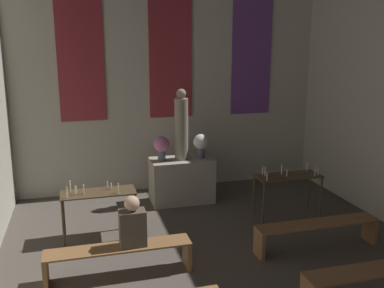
{
  "coord_description": "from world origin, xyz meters",
  "views": [
    {
      "loc": [
        -1.98,
        0.65,
        3.16
      ],
      "look_at": [
        0.0,
        7.9,
        1.38
      ],
      "focal_mm": 40.0,
      "sensor_mm": 36.0,
      "label": 1
    }
  ],
  "objects_px": {
    "pew_back_right": "(317,230)",
    "statue": "(181,127)",
    "candle_rack_left": "(98,198)",
    "flower_vase_right": "(201,143)",
    "candle_rack_right": "(288,181)",
    "person_seated": "(133,224)",
    "altar": "(182,180)",
    "flower_vase_left": "(161,146)",
    "pew_third_right": "(379,277)",
    "pew_back_left": "(119,254)"
  },
  "relations": [
    {
      "from": "candle_rack_right",
      "to": "pew_back_right",
      "type": "bearing_deg",
      "value": -97.77
    },
    {
      "from": "flower_vase_left",
      "to": "pew_back_left",
      "type": "xyz_separation_m",
      "value": [
        -1.13,
        -2.6,
        -0.87
      ]
    },
    {
      "from": "candle_rack_right",
      "to": "pew_third_right",
      "type": "relative_size",
      "value": 0.6
    },
    {
      "from": "candle_rack_left",
      "to": "pew_back_left",
      "type": "relative_size",
      "value": 0.6
    },
    {
      "from": "candle_rack_left",
      "to": "pew_back_right",
      "type": "xyz_separation_m",
      "value": [
        3.25,
        -1.34,
        -0.36
      ]
    },
    {
      "from": "statue",
      "to": "pew_back_right",
      "type": "xyz_separation_m",
      "value": [
        1.53,
        -2.6,
        -1.23
      ]
    },
    {
      "from": "altar",
      "to": "pew_third_right",
      "type": "bearing_deg",
      "value": -69.17
    },
    {
      "from": "flower_vase_right",
      "to": "candle_rack_left",
      "type": "height_order",
      "value": "flower_vase_right"
    },
    {
      "from": "flower_vase_right",
      "to": "person_seated",
      "type": "xyz_separation_m",
      "value": [
        -1.74,
        -2.6,
        -0.43
      ]
    },
    {
      "from": "altar",
      "to": "flower_vase_left",
      "type": "height_order",
      "value": "flower_vase_left"
    },
    {
      "from": "flower_vase_right",
      "to": "pew_back_left",
      "type": "distance_m",
      "value": 3.36
    },
    {
      "from": "candle_rack_right",
      "to": "pew_back_left",
      "type": "height_order",
      "value": "candle_rack_right"
    },
    {
      "from": "altar",
      "to": "flower_vase_left",
      "type": "distance_m",
      "value": 0.85
    },
    {
      "from": "candle_rack_right",
      "to": "pew_back_right",
      "type": "relative_size",
      "value": 0.6
    },
    {
      "from": "pew_back_right",
      "to": "statue",
      "type": "bearing_deg",
      "value": 120.52
    },
    {
      "from": "candle_rack_left",
      "to": "person_seated",
      "type": "bearing_deg",
      "value": -73.97
    },
    {
      "from": "candle_rack_right",
      "to": "flower_vase_left",
      "type": "bearing_deg",
      "value": 149.35
    },
    {
      "from": "candle_rack_left",
      "to": "person_seated",
      "type": "xyz_separation_m",
      "value": [
        0.39,
        -1.34,
        0.07
      ]
    },
    {
      "from": "statue",
      "to": "flower_vase_right",
      "type": "distance_m",
      "value": 0.54
    },
    {
      "from": "statue",
      "to": "pew_back_right",
      "type": "height_order",
      "value": "statue"
    },
    {
      "from": "flower_vase_right",
      "to": "pew_third_right",
      "type": "distance_m",
      "value": 4.27
    },
    {
      "from": "statue",
      "to": "candle_rack_left",
      "type": "height_order",
      "value": "statue"
    },
    {
      "from": "candle_rack_left",
      "to": "pew_third_right",
      "type": "xyz_separation_m",
      "value": [
        3.25,
        -2.77,
        -0.36
      ]
    },
    {
      "from": "pew_back_left",
      "to": "altar",
      "type": "bearing_deg",
      "value": 59.48
    },
    {
      "from": "candle_rack_left",
      "to": "pew_third_right",
      "type": "height_order",
      "value": "candle_rack_left"
    },
    {
      "from": "candle_rack_left",
      "to": "candle_rack_right",
      "type": "bearing_deg",
      "value": 0.03
    },
    {
      "from": "altar",
      "to": "pew_back_left",
      "type": "relative_size",
      "value": 0.62
    },
    {
      "from": "flower_vase_left",
      "to": "flower_vase_right",
      "type": "distance_m",
      "value": 0.81
    },
    {
      "from": "pew_back_right",
      "to": "flower_vase_left",
      "type": "bearing_deg",
      "value": 126.7
    },
    {
      "from": "flower_vase_right",
      "to": "person_seated",
      "type": "height_order",
      "value": "flower_vase_right"
    },
    {
      "from": "flower_vase_left",
      "to": "pew_third_right",
      "type": "bearing_deg",
      "value": -64.31
    },
    {
      "from": "flower_vase_left",
      "to": "flower_vase_right",
      "type": "bearing_deg",
      "value": 0.0
    },
    {
      "from": "candle_rack_left",
      "to": "pew_back_left",
      "type": "bearing_deg",
      "value": -82.12
    },
    {
      "from": "pew_third_right",
      "to": "pew_back_right",
      "type": "xyz_separation_m",
      "value": [
        0.0,
        1.43,
        0.0
      ]
    },
    {
      "from": "altar",
      "to": "pew_back_left",
      "type": "distance_m",
      "value": 3.02
    },
    {
      "from": "pew_back_right",
      "to": "person_seated",
      "type": "bearing_deg",
      "value": 180.0
    },
    {
      "from": "flower_vase_left",
      "to": "flower_vase_right",
      "type": "height_order",
      "value": "same"
    },
    {
      "from": "candle_rack_right",
      "to": "pew_back_right",
      "type": "xyz_separation_m",
      "value": [
        -0.18,
        -1.34,
        -0.36
      ]
    },
    {
      "from": "pew_third_right",
      "to": "flower_vase_right",
      "type": "bearing_deg",
      "value": 105.64
    },
    {
      "from": "altar",
      "to": "person_seated",
      "type": "xyz_separation_m",
      "value": [
        -1.33,
        -2.6,
        0.31
      ]
    },
    {
      "from": "pew_third_right",
      "to": "pew_back_left",
      "type": "bearing_deg",
      "value": 155.03
    },
    {
      "from": "flower_vase_left",
      "to": "pew_back_left",
      "type": "bearing_deg",
      "value": -113.44
    },
    {
      "from": "statue",
      "to": "pew_back_right",
      "type": "bearing_deg",
      "value": -59.48
    },
    {
      "from": "pew_back_right",
      "to": "person_seated",
      "type": "xyz_separation_m",
      "value": [
        -2.87,
        0.0,
        0.43
      ]
    },
    {
      "from": "candle_rack_right",
      "to": "pew_third_right",
      "type": "distance_m",
      "value": 2.8
    },
    {
      "from": "candle_rack_left",
      "to": "candle_rack_right",
      "type": "distance_m",
      "value": 3.43
    },
    {
      "from": "candle_rack_right",
      "to": "pew_back_right",
      "type": "height_order",
      "value": "candle_rack_right"
    },
    {
      "from": "statue",
      "to": "candle_rack_right",
      "type": "height_order",
      "value": "statue"
    },
    {
      "from": "pew_third_right",
      "to": "flower_vase_left",
      "type": "bearing_deg",
      "value": 115.69
    },
    {
      "from": "candle_rack_left",
      "to": "flower_vase_right",
      "type": "bearing_deg",
      "value": 30.65
    }
  ]
}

